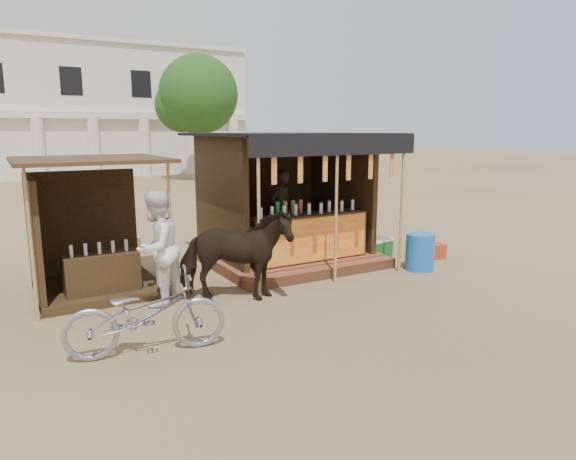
# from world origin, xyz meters

# --- Properties ---
(ground) EXTENTS (120.00, 120.00, 0.00)m
(ground) POSITION_xyz_m (0.00, 0.00, 0.00)
(ground) COLOR #846B4C
(ground) RESTS_ON ground
(main_stall) EXTENTS (3.60, 3.61, 2.78)m
(main_stall) POSITION_xyz_m (1.00, 3.36, 1.03)
(main_stall) COLOR #954F31
(main_stall) RESTS_ON ground
(secondary_stall) EXTENTS (2.40, 2.40, 2.38)m
(secondary_stall) POSITION_xyz_m (-3.17, 3.24, 0.85)
(secondary_stall) COLOR #392915
(secondary_stall) RESTS_ON ground
(cow) EXTENTS (2.04, 1.48, 1.57)m
(cow) POSITION_xyz_m (-1.08, 1.47, 0.78)
(cow) COLOR black
(cow) RESTS_ON ground
(motorbike) EXTENTS (2.12, 1.09, 1.06)m
(motorbike) POSITION_xyz_m (-2.92, 0.17, 0.53)
(motorbike) COLOR gray
(motorbike) RESTS_ON ground
(bystander) EXTENTS (1.17, 1.15, 1.90)m
(bystander) POSITION_xyz_m (-2.24, 2.00, 0.95)
(bystander) COLOR white
(bystander) RESTS_ON ground
(blue_barrel) EXTENTS (0.60, 0.60, 0.76)m
(blue_barrel) POSITION_xyz_m (3.02, 1.41, 0.38)
(blue_barrel) COLOR blue
(blue_barrel) RESTS_ON ground
(red_crate) EXTENTS (0.51, 0.50, 0.33)m
(red_crate) POSITION_xyz_m (4.02, 2.00, 0.16)
(red_crate) COLOR #9D311A
(red_crate) RESTS_ON ground
(cooler) EXTENTS (0.71, 0.56, 0.46)m
(cooler) POSITION_xyz_m (2.88, 2.60, 0.23)
(cooler) COLOR #176926
(cooler) RESTS_ON ground
(background_building) EXTENTS (26.00, 7.45, 8.18)m
(background_building) POSITION_xyz_m (-2.00, 29.94, 3.98)
(background_building) COLOR silver
(background_building) RESTS_ON ground
(tree) EXTENTS (4.50, 4.40, 7.00)m
(tree) POSITION_xyz_m (5.81, 22.14, 4.63)
(tree) COLOR #382314
(tree) RESTS_ON ground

